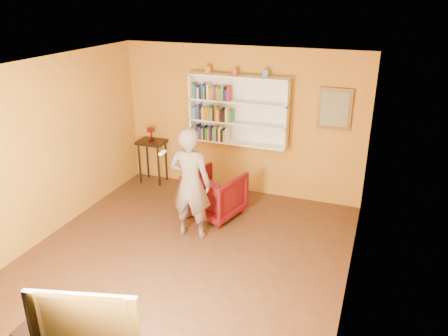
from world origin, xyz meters
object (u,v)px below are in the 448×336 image
(ruby_lustre, at_px, (151,131))
(television, at_px, (88,313))
(person, at_px, (190,184))
(bookshelf, at_px, (239,110))
(console_table, at_px, (152,148))
(armchair, at_px, (215,194))

(ruby_lustre, relative_size, television, 0.26)
(person, bearing_deg, ruby_lustre, -49.91)
(bookshelf, height_order, console_table, bookshelf)
(console_table, relative_size, ruby_lustre, 3.20)
(bookshelf, xyz_separation_m, console_table, (-1.74, -0.16, -0.88))
(bookshelf, distance_m, person, 1.94)
(ruby_lustre, bearing_deg, television, -67.45)
(console_table, bearing_deg, person, -45.97)
(armchair, height_order, person, person)
(ruby_lustre, bearing_deg, bookshelf, 5.24)
(television, bearing_deg, ruby_lustre, 97.81)
(armchair, bearing_deg, television, 108.51)
(console_table, relative_size, armchair, 1.01)
(armchair, bearing_deg, bookshelf, -78.26)
(ruby_lustre, distance_m, television, 4.88)
(television, bearing_deg, bookshelf, 76.83)
(armchair, relative_size, person, 0.48)
(ruby_lustre, relative_size, armchair, 0.32)
(bookshelf, relative_size, console_table, 2.09)
(ruby_lustre, bearing_deg, person, -45.97)
(person, distance_m, television, 2.88)
(person, height_order, television, person)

